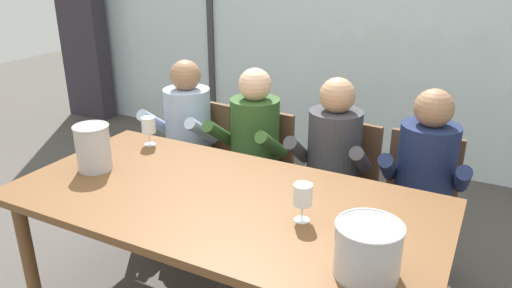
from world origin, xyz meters
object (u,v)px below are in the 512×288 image
object	(u,v)px
chair_right_of_center	(417,197)
ice_bucket_secondary	(93,147)
wine_glass_by_left_taster	(303,196)
person_olive_shirt	(249,149)
person_navy_polo	(423,183)
ice_bucket_primary	(368,249)
dining_table	(223,211)
chair_near_curtain	(200,153)
person_charcoal_jacket	(330,165)
chair_left_of_center	(258,166)
wine_glass_near_bucket	(148,126)
chair_center	(340,180)
person_pale_blue_shirt	(182,135)

from	to	relation	value
chair_right_of_center	ice_bucket_secondary	size ratio (longest dim) A/B	3.48
wine_glass_by_left_taster	person_olive_shirt	bearing A→B (deg)	130.72
chair_right_of_center	person_navy_polo	distance (m)	0.24
ice_bucket_primary	dining_table	bearing A→B (deg)	160.83
chair_near_curtain	person_charcoal_jacket	size ratio (longest dim) A/B	0.73
dining_table	chair_left_of_center	xyz separation A→B (m)	(-0.28, 0.92, -0.18)
wine_glass_near_bucket	chair_right_of_center	bearing A→B (deg)	20.51
chair_right_of_center	wine_glass_by_left_taster	size ratio (longest dim) A/B	5.01
ice_bucket_secondary	dining_table	bearing A→B (deg)	3.00
person_charcoal_jacket	ice_bucket_primary	bearing A→B (deg)	-67.74
chair_left_of_center	person_charcoal_jacket	bearing A→B (deg)	-7.78
dining_table	chair_center	world-z (taller)	chair_center
person_navy_polo	wine_glass_near_bucket	bearing A→B (deg)	-169.56
wine_glass_by_left_taster	chair_right_of_center	bearing A→B (deg)	70.46
chair_near_curtain	person_pale_blue_shirt	xyz separation A→B (m)	(-0.05, -0.13, 0.17)
chair_near_curtain	person_charcoal_jacket	distance (m)	1.04
chair_right_of_center	person_charcoal_jacket	distance (m)	0.55
ice_bucket_secondary	wine_glass_by_left_taster	size ratio (longest dim) A/B	1.44
person_pale_blue_shirt	ice_bucket_primary	xyz separation A→B (m)	(1.57, -1.06, 0.19)
ice_bucket_secondary	wine_glass_by_left_taster	bearing A→B (deg)	0.69
dining_table	wine_glass_near_bucket	distance (m)	0.86
chair_right_of_center	wine_glass_by_left_taster	world-z (taller)	wine_glass_by_left_taster
chair_left_of_center	chair_right_of_center	size ratio (longest dim) A/B	1.00
ice_bucket_secondary	wine_glass_near_bucket	xyz separation A→B (m)	(0.03, 0.42, -0.01)
person_navy_polo	chair_center	bearing A→B (deg)	157.47
chair_right_of_center	person_navy_polo	world-z (taller)	person_navy_polo
dining_table	chair_center	xyz separation A→B (m)	(0.29, 0.96, -0.18)
person_olive_shirt	wine_glass_by_left_taster	bearing A→B (deg)	-46.44
chair_near_curtain	ice_bucket_secondary	distance (m)	1.03
person_charcoal_jacket	wine_glass_by_left_taster	size ratio (longest dim) A/B	6.85
wine_glass_near_bucket	wine_glass_by_left_taster	bearing A→B (deg)	-19.20
dining_table	chair_right_of_center	bearing A→B (deg)	50.98
ice_bucket_secondary	chair_near_curtain	bearing A→B (deg)	88.76
chair_near_curtain	ice_bucket_primary	world-z (taller)	ice_bucket_primary
person_navy_polo	wine_glass_near_bucket	size ratio (longest dim) A/B	6.85
chair_right_of_center	ice_bucket_secondary	xyz separation A→B (m)	(-1.54, -0.99, 0.39)
chair_center	person_olive_shirt	distance (m)	0.62
chair_left_of_center	person_olive_shirt	bearing A→B (deg)	-83.68
chair_left_of_center	ice_bucket_secondary	bearing A→B (deg)	-111.82
chair_left_of_center	chair_center	bearing A→B (deg)	9.57
person_charcoal_jacket	ice_bucket_primary	world-z (taller)	person_charcoal_jacket
wine_glass_near_bucket	person_pale_blue_shirt	bearing A→B (deg)	98.00
dining_table	chair_right_of_center	world-z (taller)	chair_right_of_center
chair_near_curtain	person_navy_polo	xyz separation A→B (m)	(1.56, -0.13, 0.17)
person_pale_blue_shirt	chair_near_curtain	bearing A→B (deg)	67.61
dining_table	wine_glass_near_bucket	bearing A→B (deg)	152.97
person_olive_shirt	person_navy_polo	size ratio (longest dim) A/B	1.00
chair_center	ice_bucket_secondary	xyz separation A→B (m)	(-1.06, -1.00, 0.39)
chair_near_curtain	person_charcoal_jacket	xyz separation A→B (m)	(1.02, -0.13, 0.17)
chair_near_curtain	chair_right_of_center	xyz separation A→B (m)	(1.52, 0.03, 0.00)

